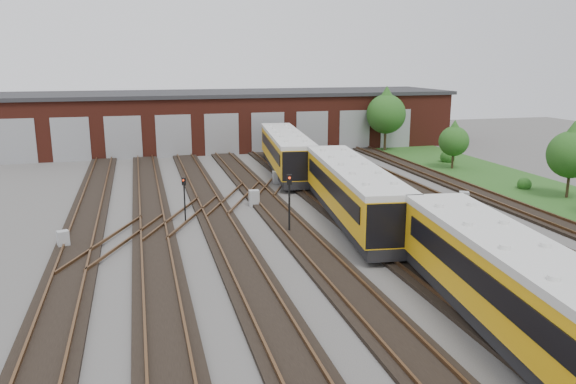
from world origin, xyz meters
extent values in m
plane|color=#454340|center=(0.00, 0.00, 0.00)|extent=(120.00, 120.00, 0.00)
cube|color=black|center=(-14.00, 0.00, 0.09)|extent=(2.40, 70.00, 0.18)
cube|color=brown|center=(-14.72, 0.00, 0.26)|extent=(0.10, 70.00, 0.15)
cube|color=brown|center=(-13.28, 0.00, 0.26)|extent=(0.10, 70.00, 0.15)
cube|color=black|center=(-10.00, 0.00, 0.09)|extent=(2.40, 70.00, 0.18)
cube|color=brown|center=(-10.72, 0.00, 0.26)|extent=(0.10, 70.00, 0.15)
cube|color=brown|center=(-9.28, 0.00, 0.26)|extent=(0.10, 70.00, 0.15)
cube|color=black|center=(-6.00, 0.00, 0.09)|extent=(2.40, 70.00, 0.18)
cube|color=brown|center=(-6.72, 0.00, 0.26)|extent=(0.10, 70.00, 0.15)
cube|color=brown|center=(-5.28, 0.00, 0.26)|extent=(0.10, 70.00, 0.15)
cube|color=black|center=(-2.00, 0.00, 0.09)|extent=(2.40, 70.00, 0.18)
cube|color=brown|center=(-2.72, 0.00, 0.26)|extent=(0.10, 70.00, 0.15)
cube|color=brown|center=(-1.28, 0.00, 0.26)|extent=(0.10, 70.00, 0.15)
cube|color=black|center=(2.00, 0.00, 0.09)|extent=(2.40, 70.00, 0.18)
cube|color=brown|center=(1.28, 0.00, 0.26)|extent=(0.10, 70.00, 0.15)
cube|color=brown|center=(2.72, 0.00, 0.26)|extent=(0.10, 70.00, 0.15)
cube|color=black|center=(6.00, 0.00, 0.09)|extent=(2.40, 70.00, 0.18)
cube|color=brown|center=(5.28, 0.00, 0.26)|extent=(0.10, 70.00, 0.15)
cube|color=brown|center=(6.72, 0.00, 0.26)|extent=(0.10, 70.00, 0.15)
cube|color=black|center=(10.00, 0.00, 0.09)|extent=(2.40, 70.00, 0.18)
cube|color=brown|center=(9.28, 0.00, 0.26)|extent=(0.10, 70.00, 0.15)
cube|color=brown|center=(10.72, 0.00, 0.26)|extent=(0.10, 70.00, 0.15)
cube|color=brown|center=(-8.00, 10.00, 0.26)|extent=(5.40, 9.62, 0.15)
cube|color=brown|center=(-4.00, 14.00, 0.26)|extent=(5.40, 9.62, 0.15)
cube|color=brown|center=(0.00, 18.00, 0.26)|extent=(5.40, 9.62, 0.15)
cube|color=brown|center=(-12.00, 6.00, 0.26)|extent=(5.40, 9.62, 0.15)
cube|color=brown|center=(4.00, 22.00, 0.26)|extent=(5.40, 9.62, 0.15)
cube|color=#562015|center=(0.00, 40.00, 3.00)|extent=(50.00, 12.00, 6.00)
cube|color=#28282A|center=(0.00, 40.00, 6.15)|extent=(51.00, 12.50, 0.40)
cube|color=gray|center=(-22.00, 33.98, 2.20)|extent=(3.60, 0.12, 4.40)
cube|color=gray|center=(-17.00, 33.98, 2.20)|extent=(3.60, 0.12, 4.40)
cube|color=gray|center=(-12.00, 33.98, 2.20)|extent=(3.60, 0.12, 4.40)
cube|color=gray|center=(-7.00, 33.98, 2.20)|extent=(3.60, 0.12, 4.40)
cube|color=gray|center=(-2.00, 33.98, 2.20)|extent=(3.60, 0.12, 4.40)
cube|color=gray|center=(3.00, 33.98, 2.20)|extent=(3.60, 0.12, 4.40)
cube|color=gray|center=(8.00, 33.98, 2.20)|extent=(3.60, 0.12, 4.40)
cube|color=gray|center=(13.00, 33.98, 2.20)|extent=(3.60, 0.12, 4.40)
cube|color=gray|center=(18.00, 33.98, 2.20)|extent=(3.60, 0.12, 4.40)
cube|color=#28531B|center=(19.00, 10.00, 0.03)|extent=(8.00, 55.00, 0.05)
cube|color=black|center=(2.00, -9.40, 0.65)|extent=(4.42, 16.19, 0.64)
cube|color=gold|center=(2.00, -9.40, 2.14)|extent=(4.73, 16.23, 2.35)
cube|color=silver|center=(2.00, -9.40, 3.48)|extent=(4.84, 16.24, 0.32)
cube|color=black|center=(0.60, -9.23, 2.41)|extent=(1.81, 13.99, 0.91)
cube|color=black|center=(3.40, -9.58, 2.41)|extent=(1.81, 13.99, 0.91)
cube|color=black|center=(2.00, 6.60, 0.65)|extent=(4.42, 16.19, 0.64)
cube|color=gold|center=(2.00, 6.60, 2.14)|extent=(4.73, 16.23, 2.35)
cube|color=silver|center=(2.00, 6.60, 3.48)|extent=(4.84, 16.24, 0.32)
cube|color=black|center=(0.60, 6.77, 2.41)|extent=(1.81, 13.99, 0.91)
cube|color=black|center=(3.40, 6.42, 2.41)|extent=(1.81, 13.99, 0.91)
cube|color=black|center=(2.00, 22.60, 0.65)|extent=(4.42, 16.19, 0.64)
cube|color=gold|center=(2.00, 22.60, 2.14)|extent=(4.73, 16.23, 2.35)
cube|color=silver|center=(2.00, 22.60, 3.48)|extent=(4.84, 16.24, 0.32)
cube|color=black|center=(0.60, 22.77, 2.41)|extent=(1.81, 13.99, 0.91)
cube|color=black|center=(3.40, 22.42, 2.41)|extent=(1.81, 13.99, 0.91)
cylinder|color=black|center=(-2.32, 5.47, 1.46)|extent=(0.11, 0.11, 2.92)
cube|color=black|center=(-2.32, 5.47, 3.20)|extent=(0.31, 0.22, 0.57)
sphere|color=red|center=(-2.32, 5.36, 3.32)|extent=(0.14, 0.14, 0.14)
cylinder|color=black|center=(-8.01, 9.13, 1.21)|extent=(0.09, 0.09, 2.41)
cube|color=black|center=(-8.01, 9.13, 2.64)|extent=(0.27, 0.21, 0.46)
sphere|color=red|center=(-8.01, 9.04, 2.73)|extent=(0.11, 0.11, 0.11)
cylinder|color=black|center=(1.61, 19.89, 1.21)|extent=(0.10, 0.10, 2.42)
cube|color=black|center=(1.61, 19.89, 2.67)|extent=(0.27, 0.18, 0.51)
sphere|color=red|center=(1.61, 19.79, 2.78)|extent=(0.12, 0.12, 0.12)
cylinder|color=black|center=(1.65, 5.04, 1.25)|extent=(0.09, 0.09, 2.50)
cube|color=black|center=(1.65, 5.04, 2.72)|extent=(0.25, 0.19, 0.45)
sphere|color=red|center=(1.65, 4.95, 2.81)|extent=(0.11, 0.11, 0.11)
cube|color=#9EA1A3|center=(-14.76, 5.96, 0.49)|extent=(0.71, 0.65, 0.98)
cube|color=#9EA1A3|center=(-3.05, 12.11, 0.56)|extent=(0.68, 0.57, 1.12)
cube|color=#9EA1A3|center=(2.04, 8.77, 0.54)|extent=(0.65, 0.54, 1.08)
cube|color=#9EA1A3|center=(0.22, 18.86, 0.50)|extent=(0.65, 0.56, 1.01)
cube|color=#9EA1A3|center=(10.94, 8.28, 0.52)|extent=(0.78, 0.73, 1.04)
cylinder|color=#342717|center=(16.00, 32.33, 1.11)|extent=(0.27, 0.27, 2.22)
sphere|color=#194213|center=(16.00, 32.33, 4.07)|extent=(4.32, 4.32, 4.32)
cone|color=#194213|center=(16.00, 32.33, 5.61)|extent=(3.70, 3.70, 3.08)
cylinder|color=#342717|center=(17.52, 20.74, 0.71)|extent=(0.21, 0.21, 1.41)
sphere|color=#194213|center=(17.52, 20.74, 2.59)|extent=(2.75, 2.75, 2.75)
cone|color=#194213|center=(17.52, 20.74, 3.57)|extent=(2.36, 2.36, 1.96)
cylinder|color=#342717|center=(19.58, 8.45, 0.88)|extent=(0.21, 0.21, 1.76)
sphere|color=#194213|center=(19.58, 8.45, 3.23)|extent=(3.43, 3.43, 3.43)
cone|color=#194213|center=(19.58, 8.45, 4.46)|extent=(2.94, 2.94, 2.45)
sphere|color=#194213|center=(18.52, 11.82, 0.54)|extent=(1.07, 1.07, 1.07)
sphere|color=#194213|center=(18.92, 23.95, 0.72)|extent=(1.43, 1.43, 1.43)
camera|label=1|loc=(-10.52, -24.85, 9.88)|focal=35.00mm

